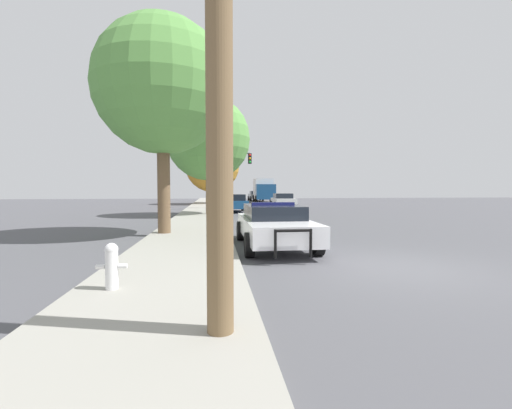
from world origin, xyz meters
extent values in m
plane|color=#4F4F54|center=(0.00, 0.00, 0.00)|extent=(110.00, 110.00, 0.00)
cube|color=#99968C|center=(-5.10, 0.00, 0.07)|extent=(3.00, 110.00, 0.13)
cube|color=white|center=(-2.34, 3.16, 0.61)|extent=(1.91, 4.91, 0.56)
cube|color=black|center=(-2.34, 3.41, 1.10)|extent=(1.64, 2.55, 0.41)
cylinder|color=black|center=(-1.41, 1.64, 0.34)|extent=(0.24, 0.67, 0.67)
cylinder|color=black|center=(-3.28, 1.64, 0.34)|extent=(0.24, 0.67, 0.67)
cylinder|color=black|center=(-1.41, 4.68, 0.34)|extent=(0.24, 0.67, 0.67)
cylinder|color=black|center=(-3.28, 4.68, 0.34)|extent=(0.24, 0.67, 0.67)
cylinder|color=black|center=(-1.91, 0.58, 0.53)|extent=(0.07, 0.07, 0.68)
cylinder|color=black|center=(-2.77, 0.59, 0.53)|extent=(0.07, 0.07, 0.68)
cylinder|color=black|center=(-2.34, 0.59, 0.83)|extent=(0.91, 0.07, 0.07)
cube|color=navy|center=(-2.34, 3.41, 1.35)|extent=(1.37, 0.20, 0.09)
cube|color=navy|center=(-1.38, 3.16, 0.64)|extent=(0.01, 3.54, 0.16)
cylinder|color=white|center=(-5.93, -1.34, 0.45)|extent=(0.21, 0.21, 0.65)
sphere|color=white|center=(-5.93, -1.34, 0.80)|extent=(0.22, 0.22, 0.22)
cylinder|color=white|center=(-6.11, -1.34, 0.52)|extent=(0.15, 0.08, 0.08)
cylinder|color=white|center=(-5.75, -1.34, 0.52)|extent=(0.15, 0.08, 0.08)
cylinder|color=#424247|center=(-4.07, 22.55, 2.58)|extent=(0.16, 0.16, 4.91)
cylinder|color=#424247|center=(-2.56, 22.55, 4.89)|extent=(3.01, 0.11, 0.11)
cube|color=black|center=(-1.06, 22.55, 4.44)|extent=(0.30, 0.24, 0.90)
sphere|color=red|center=(-1.06, 22.42, 4.74)|extent=(0.20, 0.20, 0.20)
sphere|color=orange|center=(-1.06, 22.42, 4.44)|extent=(0.20, 0.20, 0.20)
sphere|color=green|center=(-1.06, 22.42, 4.14)|extent=(0.20, 0.20, 0.20)
cube|color=silver|center=(2.14, 23.54, 0.62)|extent=(1.98, 4.10, 0.60)
cube|color=black|center=(2.15, 23.74, 1.15)|extent=(1.65, 2.15, 0.45)
cylinder|color=black|center=(2.98, 22.26, 0.32)|extent=(0.27, 0.66, 0.65)
cylinder|color=black|center=(1.20, 22.33, 0.32)|extent=(0.27, 0.66, 0.65)
cylinder|color=black|center=(3.08, 24.75, 0.32)|extent=(0.27, 0.66, 0.65)
cylinder|color=black|center=(1.30, 24.82, 0.32)|extent=(0.27, 0.66, 0.65)
cube|color=navy|center=(-2.66, 19.22, 0.62)|extent=(1.96, 4.14, 0.57)
cube|color=black|center=(-2.65, 19.02, 1.15)|extent=(1.63, 2.18, 0.47)
cylinder|color=black|center=(-3.59, 20.44, 0.34)|extent=(0.27, 0.69, 0.68)
cylinder|color=black|center=(-1.85, 20.52, 0.34)|extent=(0.27, 0.69, 0.68)
cylinder|color=black|center=(-3.48, 17.93, 0.34)|extent=(0.27, 0.69, 0.68)
cylinder|color=black|center=(-1.73, 18.00, 0.34)|extent=(0.27, 0.69, 0.68)
cube|color=slate|center=(1.98, 43.14, 0.68)|extent=(1.82, 4.64, 0.67)
cube|color=black|center=(1.98, 42.91, 1.23)|extent=(1.56, 2.42, 0.44)
cylinder|color=black|center=(1.09, 44.58, 0.35)|extent=(0.24, 0.70, 0.70)
cylinder|color=black|center=(2.86, 44.58, 0.35)|extent=(0.24, 0.70, 0.70)
cylinder|color=black|center=(1.09, 41.70, 0.35)|extent=(0.24, 0.70, 0.70)
cylinder|color=black|center=(2.87, 41.71, 0.35)|extent=(0.24, 0.70, 0.70)
cube|color=navy|center=(2.22, 34.71, 1.41)|extent=(2.46, 2.02, 1.88)
cube|color=white|center=(2.38, 38.11, 1.80)|extent=(2.61, 5.01, 2.64)
cylinder|color=black|center=(3.39, 34.84, 0.47)|extent=(0.33, 0.96, 0.95)
cylinder|color=black|center=(1.06, 34.96, 0.47)|extent=(0.33, 0.96, 0.95)
cylinder|color=black|center=(3.59, 38.97, 0.47)|extent=(0.33, 0.96, 0.95)
cylinder|color=black|center=(1.27, 39.08, 0.47)|extent=(0.33, 0.96, 0.95)
cylinder|color=brown|center=(-4.55, 15.65, 1.86)|extent=(0.36, 0.36, 3.47)
sphere|color=#5B9947|center=(-4.55, 15.65, 5.12)|extent=(5.54, 5.54, 5.54)
cylinder|color=#4C3823|center=(-4.35, 32.28, 1.47)|extent=(0.35, 0.35, 2.68)
sphere|color=#B77F28|center=(-4.35, 32.28, 4.51)|extent=(6.19, 6.19, 6.19)
cylinder|color=brown|center=(-6.10, 6.06, 2.20)|extent=(0.48, 0.48, 4.14)
sphere|color=#5B9947|center=(-6.10, 6.06, 5.67)|extent=(5.08, 5.08, 5.08)
camera|label=1|loc=(-4.21, -7.30, 1.83)|focal=24.00mm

